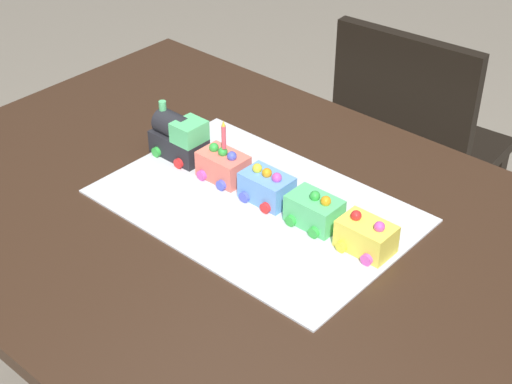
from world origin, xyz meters
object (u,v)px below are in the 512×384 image
cake_car_tanker_mint_green (314,211)px  dining_table (227,254)px  chair (414,151)px  cake_car_gondola_sky_blue (267,187)px  birthday_candle (224,135)px  cake_car_flatbed_coral (223,165)px  cake_car_hopper_lemon (366,236)px  cake_locomotive (179,137)px

cake_car_tanker_mint_green → dining_table: bearing=-153.2°
chair → cake_car_gondola_sky_blue: size_ratio=8.60×
chair → cake_car_tanker_mint_green: chair is taller
cake_car_gondola_sky_blue → cake_car_tanker_mint_green: 0.12m
cake_car_tanker_mint_green → chair: bearing=105.9°
dining_table → birthday_candle: (-0.08, 0.08, 0.21)m
cake_car_tanker_mint_green → cake_car_flatbed_coral: bearing=180.0°
chair → cake_car_hopper_lemon: bearing=109.4°
chair → cake_car_tanker_mint_green: (0.22, -0.75, 0.30)m
cake_car_tanker_mint_green → cake_car_hopper_lemon: bearing=0.0°
chair → cake_locomotive: bearing=74.4°
cake_locomotive → birthday_candle: 0.14m
cake_car_flatbed_coral → cake_car_tanker_mint_green: bearing=0.0°
cake_car_flatbed_coral → cake_car_tanker_mint_green: 0.24m
cake_car_gondola_sky_blue → cake_car_hopper_lemon: same height
dining_table → cake_locomotive: (-0.21, 0.08, 0.16)m
birthday_candle → chair: bearing=88.7°
birthday_candle → cake_car_gondola_sky_blue: bearing=0.0°
cake_car_gondola_sky_blue → cake_car_hopper_lemon: (0.24, 0.00, -0.00)m
cake_car_hopper_lemon → birthday_candle: bearing=-180.0°
cake_car_tanker_mint_green → cake_car_hopper_lemon: (0.12, 0.00, 0.00)m
chair → dining_table: bearing=89.8°
dining_table → birthday_candle: birthday_candle is taller
birthday_candle → cake_car_flatbed_coral: bearing=180.0°
chair → cake_car_flatbed_coral: bearing=84.0°
cake_car_tanker_mint_green → birthday_candle: birthday_candle is taller
dining_table → cake_car_flatbed_coral: (-0.08, 0.08, 0.14)m
dining_table → cake_car_tanker_mint_green: (0.16, 0.08, 0.14)m
cake_car_flatbed_coral → birthday_candle: birthday_candle is taller
chair → cake_locomotive: size_ratio=6.14×
cake_car_flatbed_coral → birthday_candle: 0.07m
cake_locomotive → cake_car_gondola_sky_blue: (0.25, 0.00, -0.02)m
cake_car_tanker_mint_green → cake_car_hopper_lemon: size_ratio=1.00×
dining_table → chair: (-0.06, 0.83, -0.16)m
cake_car_flatbed_coral → cake_car_hopper_lemon: 0.35m
chair → birthday_candle: (-0.02, -0.75, 0.37)m
dining_table → chair: size_ratio=1.63×
dining_table → cake_car_tanker_mint_green: bearing=26.8°
chair → birthday_candle: birthday_candle is taller
cake_car_flatbed_coral → cake_car_gondola_sky_blue: bearing=0.0°
cake_car_tanker_mint_green → birthday_candle: bearing=-180.0°
chair → birthday_candle: 0.84m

